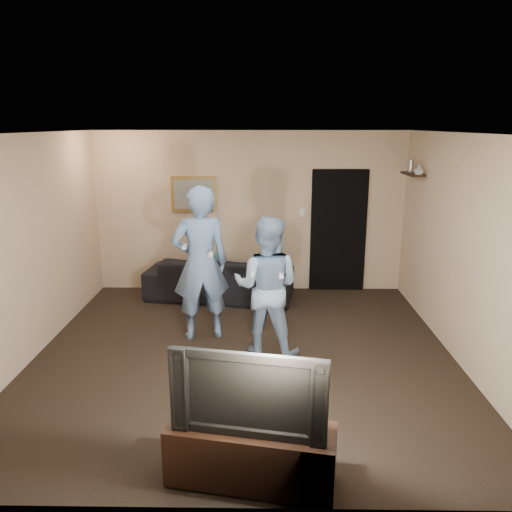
{
  "coord_description": "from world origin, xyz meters",
  "views": [
    {
      "loc": [
        0.23,
        -5.52,
        2.7
      ],
      "look_at": [
        0.14,
        0.3,
        1.15
      ],
      "focal_mm": 35.0,
      "sensor_mm": 36.0,
      "label": 1
    }
  ],
  "objects_px": {
    "tv_console": "(251,454)",
    "television": "(251,388)",
    "wii_player_right": "(267,287)",
    "wii_player_left": "(201,263)",
    "sofa": "(220,278)"
  },
  "relations": [
    {
      "from": "tv_console",
      "to": "television",
      "type": "distance_m",
      "value": 0.56
    },
    {
      "from": "tv_console",
      "to": "wii_player_right",
      "type": "xyz_separation_m",
      "value": [
        0.13,
        2.27,
        0.59
      ]
    },
    {
      "from": "television",
      "to": "wii_player_left",
      "type": "height_order",
      "value": "wii_player_left"
    },
    {
      "from": "wii_player_left",
      "to": "television",
      "type": "bearing_deg",
      "value": -75.65
    },
    {
      "from": "sofa",
      "to": "wii_player_left",
      "type": "bearing_deg",
      "value": 93.96
    },
    {
      "from": "television",
      "to": "wii_player_left",
      "type": "xyz_separation_m",
      "value": [
        -0.7,
        2.75,
        0.18
      ]
    },
    {
      "from": "tv_console",
      "to": "wii_player_left",
      "type": "relative_size",
      "value": 0.65
    },
    {
      "from": "wii_player_left",
      "to": "wii_player_right",
      "type": "distance_m",
      "value": 0.97
    },
    {
      "from": "tv_console",
      "to": "wii_player_left",
      "type": "xyz_separation_m",
      "value": [
        -0.7,
        2.75,
        0.74
      ]
    },
    {
      "from": "sofa",
      "to": "tv_console",
      "type": "height_order",
      "value": "sofa"
    },
    {
      "from": "sofa",
      "to": "television",
      "type": "bearing_deg",
      "value": 105.98
    },
    {
      "from": "sofa",
      "to": "tv_console",
      "type": "xyz_separation_m",
      "value": [
        0.6,
        -4.25,
        -0.08
      ]
    },
    {
      "from": "sofa",
      "to": "tv_console",
      "type": "relative_size",
      "value": 1.78
    },
    {
      "from": "television",
      "to": "wii_player_right",
      "type": "height_order",
      "value": "wii_player_right"
    },
    {
      "from": "tv_console",
      "to": "wii_player_right",
      "type": "bearing_deg",
      "value": 97.14
    }
  ]
}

